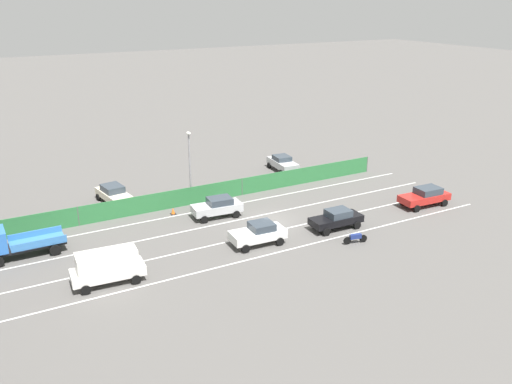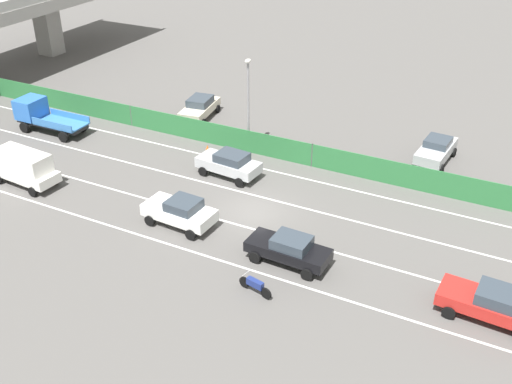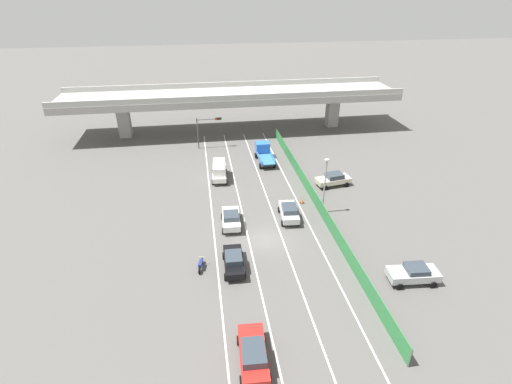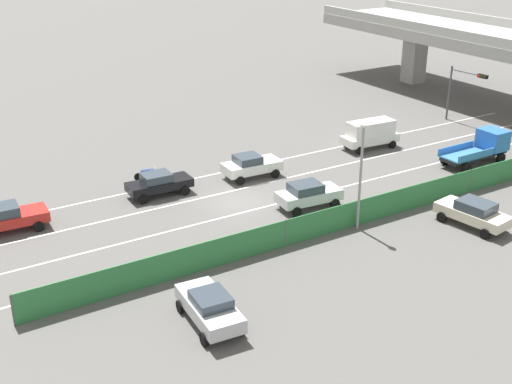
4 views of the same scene
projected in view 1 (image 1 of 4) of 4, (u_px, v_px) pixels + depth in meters
ground_plane at (271, 222)px, 45.30m from camera, size 300.00×300.00×0.00m
lane_line_left_edge at (226, 265)px, 38.02m from camera, size 0.14×49.39×0.01m
lane_line_mid_left at (206, 247)px, 40.86m from camera, size 0.14×49.39×0.01m
lane_line_mid_right at (189, 230)px, 43.69m from camera, size 0.14×49.39×0.01m
lane_line_right_edge at (174, 216)px, 46.52m from camera, size 0.14×49.39×0.01m
green_fence at (166, 200)px, 47.74m from camera, size 0.10×45.49×1.66m
car_sedan_black at (337, 218)px, 43.78m from camera, size 2.04×4.44×1.60m
car_hatchback_white at (259, 233)px, 40.98m from camera, size 2.25×4.30×1.71m
car_van_white at (107, 266)px, 35.27m from camera, size 2.28×4.83×2.27m
car_sedan_red at (425, 196)px, 48.56m from camera, size 2.25×4.78×1.69m
car_sedan_silver at (217, 206)px, 46.10m from camera, size 2.29×4.35×1.70m
flatbed_truck_blue at (9, 243)px, 38.59m from camera, size 2.34×5.67×2.38m
motorcycle at (355, 238)px, 41.27m from camera, size 0.67×1.93×0.93m
parked_wagon_silver at (283, 163)px, 58.22m from camera, size 4.47×2.30×1.66m
parked_sedan_cream at (113, 193)px, 49.16m from camera, size 4.67×2.57×1.67m
street_lamp at (190, 160)px, 48.06m from camera, size 0.60×0.36×6.68m
traffic_cone at (173, 211)px, 46.88m from camera, size 0.47×0.47×0.56m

